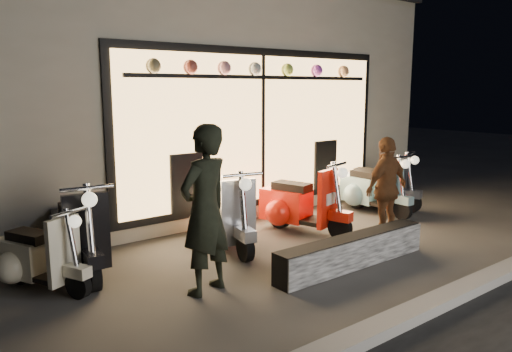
{
  "coord_description": "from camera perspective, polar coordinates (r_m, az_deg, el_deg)",
  "views": [
    {
      "loc": [
        -4.46,
        -4.65,
        2.23
      ],
      "look_at": [
        -0.37,
        0.6,
        1.05
      ],
      "focal_mm": 35.0,
      "sensor_mm": 36.0,
      "label": 1
    }
  ],
  "objects": [
    {
      "name": "ground",
      "position": [
        6.82,
        5.66,
        -9.09
      ],
      "size": [
        40.0,
        40.0,
        0.0
      ],
      "primitive_type": "plane",
      "color": "#383533",
      "rests_on": "ground"
    },
    {
      "name": "kerb",
      "position": [
        5.62,
        20.23,
        -13.3
      ],
      "size": [
        40.0,
        0.25,
        0.12
      ],
      "primitive_type": "cube",
      "color": "slate",
      "rests_on": "ground"
    },
    {
      "name": "shop_building",
      "position": [
        10.62,
        -13.2,
        9.1
      ],
      "size": [
        10.2,
        6.23,
        4.2
      ],
      "color": "beige",
      "rests_on": "ground"
    },
    {
      "name": "graffiti_barrier",
      "position": [
        6.46,
        10.94,
        -8.45
      ],
      "size": [
        2.42,
        0.28,
        0.4
      ],
      "primitive_type": "cube",
      "color": "black",
      "rests_on": "ground"
    },
    {
      "name": "scooter_silver",
      "position": [
        7.17,
        -3.94,
        -4.39
      ],
      "size": [
        0.7,
        1.56,
        1.1
      ],
      "rotation": [
        0.0,
        0.0,
        -0.21
      ],
      "color": "black",
      "rests_on": "ground"
    },
    {
      "name": "scooter_red",
      "position": [
        7.85,
        4.46,
        -3.16
      ],
      "size": [
        0.76,
        1.53,
        1.09
      ],
      "rotation": [
        0.0,
        0.0,
        0.28
      ],
      "color": "black",
      "rests_on": "ground"
    },
    {
      "name": "scooter_black",
      "position": [
        6.59,
        -19.73,
        -6.19
      ],
      "size": [
        0.63,
        1.58,
        1.12
      ],
      "rotation": [
        0.0,
        0.0,
        -0.13
      ],
      "color": "black",
      "rests_on": "ground"
    },
    {
      "name": "scooter_cream",
      "position": [
        6.19,
        -24.06,
        -8.33
      ],
      "size": [
        0.76,
        1.26,
        0.92
      ],
      "rotation": [
        0.0,
        0.0,
        0.43
      ],
      "color": "black",
      "rests_on": "ground"
    },
    {
      "name": "scooter_blue",
      "position": [
        9.31,
        12.73,
        -1.41
      ],
      "size": [
        0.47,
        1.44,
        1.04
      ],
      "rotation": [
        0.0,
        0.0,
        -0.01
      ],
      "color": "black",
      "rests_on": "ground"
    },
    {
      "name": "scooter_grey",
      "position": [
        9.64,
        13.16,
        -1.06
      ],
      "size": [
        0.76,
        1.44,
        1.04
      ],
      "rotation": [
        0.0,
        0.0,
        0.32
      ],
      "color": "black",
      "rests_on": "ground"
    },
    {
      "name": "man",
      "position": [
        5.41,
        -5.87,
        -3.89
      ],
      "size": [
        0.77,
        0.61,
        1.86
      ],
      "primitive_type": "imported",
      "rotation": [
        0.0,
        0.0,
        3.41
      ],
      "color": "black",
      "rests_on": "ground"
    },
    {
      "name": "woman",
      "position": [
        7.6,
        14.68,
        -1.38
      ],
      "size": [
        0.91,
        0.41,
        1.53
      ],
      "primitive_type": "imported",
      "rotation": [
        0.0,
        0.0,
        3.19
      ],
      "color": "brown",
      "rests_on": "ground"
    }
  ]
}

